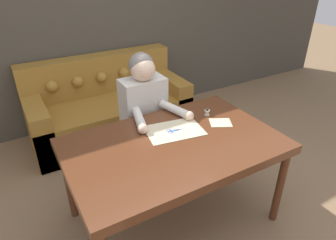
{
  "coord_description": "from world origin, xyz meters",
  "views": [
    {
      "loc": [
        -1.04,
        -1.47,
        1.92
      ],
      "look_at": [
        -0.07,
        0.21,
        0.84
      ],
      "focal_mm": 32.0,
      "sensor_mm": 36.0,
      "label": 1
    }
  ],
  "objects_px": {
    "couch": "(108,108)",
    "scissors": "(176,130)",
    "dining_table": "(174,150)",
    "thread_spool": "(207,113)",
    "person": "(145,118)"
  },
  "relations": [
    {
      "from": "person",
      "to": "scissors",
      "type": "distance_m",
      "value": 0.52
    },
    {
      "from": "dining_table",
      "to": "person",
      "type": "xyz_separation_m",
      "value": [
        0.07,
        0.63,
        -0.05
      ]
    },
    {
      "from": "scissors",
      "to": "thread_spool",
      "type": "distance_m",
      "value": 0.37
    },
    {
      "from": "person",
      "to": "scissors",
      "type": "relative_size",
      "value": 5.25
    },
    {
      "from": "couch",
      "to": "scissors",
      "type": "bearing_deg",
      "value": -87.7
    },
    {
      "from": "couch",
      "to": "person",
      "type": "bearing_deg",
      "value": -87.96
    },
    {
      "from": "dining_table",
      "to": "scissors",
      "type": "height_order",
      "value": "scissors"
    },
    {
      "from": "dining_table",
      "to": "thread_spool",
      "type": "relative_size",
      "value": 34.03
    },
    {
      "from": "dining_table",
      "to": "thread_spool",
      "type": "xyz_separation_m",
      "value": [
        0.45,
        0.22,
        0.09
      ]
    },
    {
      "from": "person",
      "to": "scissors",
      "type": "xyz_separation_m",
      "value": [
        0.02,
        -0.51,
        0.12
      ]
    },
    {
      "from": "scissors",
      "to": "thread_spool",
      "type": "relative_size",
      "value": 5.16
    },
    {
      "from": "dining_table",
      "to": "person",
      "type": "height_order",
      "value": "person"
    },
    {
      "from": "couch",
      "to": "thread_spool",
      "type": "height_order",
      "value": "couch"
    },
    {
      "from": "dining_table",
      "to": "person",
      "type": "bearing_deg",
      "value": 83.67
    },
    {
      "from": "dining_table",
      "to": "couch",
      "type": "distance_m",
      "value": 1.61
    }
  ]
}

